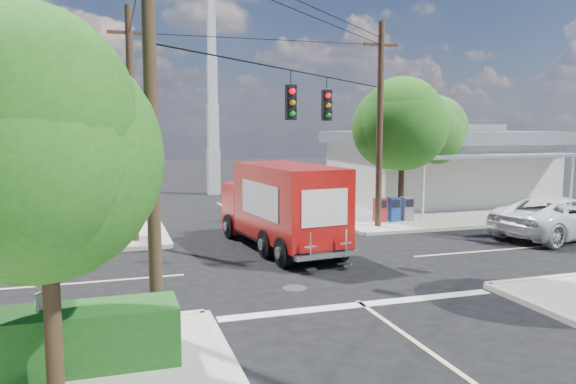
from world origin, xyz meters
name	(u,v)px	position (x,y,z in m)	size (l,w,h in m)	color
ground	(306,265)	(0.00, 0.00, 0.00)	(120.00, 120.00, 0.00)	black
sidewalk_ne	(423,205)	(10.88, 10.88, 0.07)	(14.12, 14.12, 0.14)	gray
sidewalk_nw	(1,225)	(-10.88, 10.88, 0.07)	(14.12, 14.12, 0.14)	gray
road_markings	(323,276)	(0.00, -1.47, 0.01)	(32.00, 32.00, 0.01)	beige
building_ne	(438,164)	(12.50, 11.97, 2.32)	(11.80, 10.20, 4.50)	silver
radio_tower	(213,109)	(0.50, 20.00, 5.64)	(0.80, 0.80, 17.00)	silver
tree_sw_front	(44,140)	(-6.99, -7.54, 4.33)	(3.88, 3.78, 6.03)	#422D1C
tree_ne_front	(403,121)	(7.21, 6.76, 4.77)	(4.21, 4.14, 6.66)	#422D1C
tree_ne_back	(426,133)	(9.81, 8.96, 4.19)	(3.77, 3.66, 5.82)	#422D1C
palm_nw_front	(70,114)	(-7.50, 7.50, 5.04)	(3.01, 3.08, 5.59)	#422D1C
palm_nw_back	(22,123)	(-9.50, 9.00, 4.67)	(3.01, 3.08, 5.19)	#422D1C
utility_poles	(247,122)	(-1.58, 1.60, 4.67)	(12.00, 10.68, 9.00)	#473321
picket_fence	(19,330)	(-7.80, -5.60, 0.68)	(5.94, 0.06, 1.00)	silver
hedge_sw	(0,346)	(-8.00, -6.40, 0.69)	(6.20, 1.20, 1.10)	#144312
vending_boxes	(393,209)	(6.50, 6.20, 0.69)	(1.90, 0.50, 1.10)	#A5241E
delivery_truck	(281,206)	(-0.08, 2.54, 1.61)	(3.15, 7.54, 3.17)	black
parked_car	(560,217)	(11.43, 1.22, 0.85)	(2.82, 6.11, 1.70)	silver
pedestrian	(47,320)	(-7.23, -6.20, 1.02)	(0.64, 0.42, 1.75)	beige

